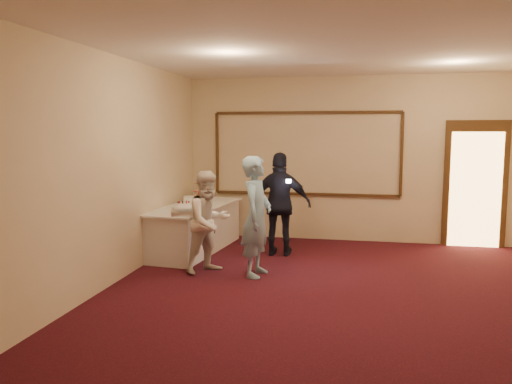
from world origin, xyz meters
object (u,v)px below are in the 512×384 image
guest (280,204)px  plate_stack_b (208,197)px  plate_stack_a (189,201)px  woman (209,222)px  pavlova_tray (184,209)px  man (257,216)px  buffet_table (194,228)px  tart (202,207)px  cupcake_stand (198,191)px

guest → plate_stack_b: bearing=-19.4°
plate_stack_a → woman: woman is taller
pavlova_tray → man: (1.19, -0.35, -0.01)m
pavlova_tray → plate_stack_a: size_ratio=2.83×
buffet_table → tart: (0.24, -0.34, 0.41)m
plate_stack_a → man: 1.83m
buffet_table → cupcake_stand: bearing=102.7°
pavlova_tray → guest: 1.59m
pavlova_tray → plate_stack_a: 0.87m
buffet_table → plate_stack_a: (-0.07, -0.05, 0.46)m
woman → tart: bearing=60.4°
plate_stack_b → woman: size_ratio=0.14×
plate_stack_b → man: 2.06m
plate_stack_b → cupcake_stand: bearing=128.7°
cupcake_stand → plate_stack_b: size_ratio=1.86×
cupcake_stand → woman: woman is taller
woman → man: bearing=-57.4°
cupcake_stand → woman: size_ratio=0.27×
woman → guest: 1.45m
buffet_table → guest: size_ratio=1.45×
pavlova_tray → cupcake_stand: bearing=100.8°
woman → guest: bearing=0.4°
plate_stack_b → woman: (0.51, -1.62, -0.13)m
buffet_table → woman: size_ratio=1.67×
woman → guest: size_ratio=0.87×
pavlova_tray → man: bearing=-16.3°
plate_stack_b → guest: size_ratio=0.12×
plate_stack_b → pavlova_tray: bearing=-88.9°
buffet_table → woman: bearing=-62.4°
pavlova_tray → man: size_ratio=0.33×
plate_stack_a → guest: guest is taller
tart → plate_stack_a: bearing=137.5°
guest → buffet_table: bearing=-1.8°
tart → guest: 1.27m
guest → tart: bearing=13.4°
plate_stack_a → man: bearing=-40.4°
plate_stack_a → plate_stack_b: (0.19, 0.48, 0.01)m
buffet_table → cupcake_stand: size_ratio=6.28×
buffet_table → plate_stack_b: size_ratio=11.66×
buffet_table → pavlova_tray: pavlova_tray is taller
cupcake_stand → buffet_table: bearing=-77.3°
plate_stack_a → man: (1.40, -1.19, -0.01)m
cupcake_stand → tart: bearing=-69.6°
cupcake_stand → man: (1.51, -2.04, -0.07)m
plate_stack_a → guest: (1.54, 0.03, -0.01)m
pavlova_tray → plate_stack_a: pavlova_tray is taller
buffet_table → plate_stack_b: bearing=74.9°
pavlova_tray → guest: size_ratio=0.33×
plate_stack_a → man: size_ratio=0.12×
plate_stack_b → guest: bearing=-18.6°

